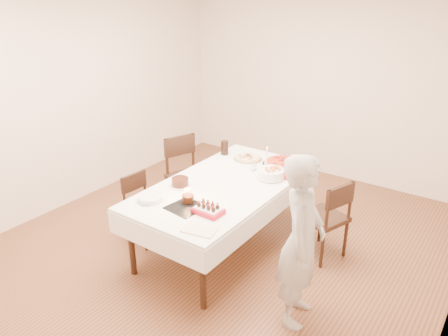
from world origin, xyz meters
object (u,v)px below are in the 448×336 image
Objects in this scene: taper_candle at (267,158)px; strawberry_box at (208,210)px; cola_glass at (225,148)px; pizza_white at (248,158)px; pasta_bowl at (271,174)px; chair_right_savory at (323,217)px; person at (301,242)px; pizza_pepperoni at (283,163)px; birthday_cake at (188,195)px; chair_left_dessert at (145,209)px; chair_left_savory at (189,178)px; layer_cake at (180,182)px; dining_table at (224,215)px.

strawberry_box is at bearing -86.44° from taper_candle.
pizza_white is at bearing 3.04° from cola_glass.
cola_glass is (-0.81, 0.29, 0.03)m from pasta_bowl.
person reaches higher than chair_right_savory.
cola_glass is (-0.74, -0.11, 0.06)m from pizza_pepperoni.
birthday_cake is 0.29m from strawberry_box.
person reaches higher than chair_left_dessert.
chair_left_savory is 2.06× the size of pizza_pepperoni.
taper_candle is at bearing 131.28° from pasta_bowl.
chair_right_savory is 1.45m from birthday_cake.
pizza_white is 1.04m from layer_cake.
taper_candle is at bearing -22.45° from pizza_white.
person is (0.22, -1.01, 0.31)m from chair_right_savory.
pizza_pepperoni reaches higher than chair_left_dessert.
pasta_bowl is at bearing -48.72° from taper_candle.
person reaches higher than taper_candle.
birthday_cake is at bearing -102.40° from pizza_pepperoni.
dining_table is 0.87m from chair_left_dessert.
person is at bearing -37.23° from cola_glass.
cola_glass is at bearing 98.29° from layer_cake.
pizza_white is 2.01× the size of cola_glass.
strawberry_box reaches higher than dining_table.
chair_left_dessert is 1.64m from pizza_pepperoni.
pizza_pepperoni is at bearing 99.10° from pasta_bowl.
pasta_bowl is 0.97m from layer_cake.
person is at bearing -56.67° from pizza_pepperoni.
taper_candle reaches higher than pizza_white.
strawberry_box reaches higher than pizza_pepperoni.
cola_glass reaches higher than pasta_bowl.
pasta_bowl is at bearing 69.04° from birthday_cake.
pizza_white is (-1.31, 1.26, 0.02)m from person.
chair_left_dessert is at bearing -134.04° from chair_right_savory.
layer_cake is 0.38m from birthday_cake.
pizza_white is 0.72× the size of pizza_pepperoni.
birthday_cake is (-0.03, -0.55, 0.45)m from dining_table.
strawberry_box is at bearing -72.92° from pizza_white.
chair_left_savory reaches higher than layer_cake.
chair_right_savory is 3.06× the size of pasta_bowl.
cola_glass is (0.29, 1.10, 0.45)m from chair_left_dessert.
person is 1.51m from layer_cake.
pizza_white is at bearing 157.55° from taper_candle.
pizza_pepperoni is 3.67× the size of birthday_cake.
taper_candle is 0.67m from cola_glass.
chair_left_dessert is 0.51× the size of person.
strawberry_box is (0.40, -1.31, 0.01)m from pizza_white.
pizza_white is 1.26m from birthday_cake.
strawberry_box is (0.25, -0.60, 0.41)m from dining_table.
chair_right_savory is 0.59× the size of person.
pasta_bowl is 1.01m from strawberry_box.
layer_cake is at bearing -81.71° from cola_glass.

